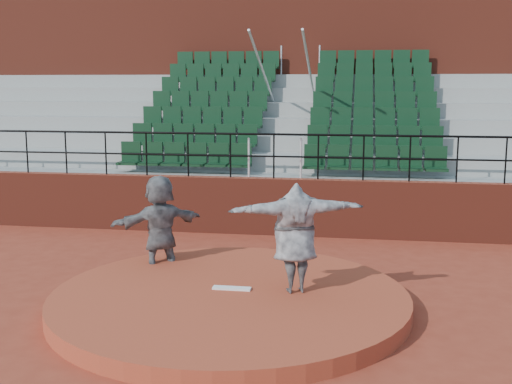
% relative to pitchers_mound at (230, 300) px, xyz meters
% --- Properties ---
extents(ground, '(90.00, 90.00, 0.00)m').
position_rel_pitchers_mound_xyz_m(ground, '(0.00, 0.00, -0.12)').
color(ground, maroon).
rests_on(ground, ground).
extents(pitchers_mound, '(5.50, 5.50, 0.25)m').
position_rel_pitchers_mound_xyz_m(pitchers_mound, '(0.00, 0.00, 0.00)').
color(pitchers_mound, '#A43D24').
rests_on(pitchers_mound, ground).
extents(pitching_rubber, '(0.60, 0.15, 0.03)m').
position_rel_pitchers_mound_xyz_m(pitching_rubber, '(0.00, 0.15, 0.14)').
color(pitching_rubber, white).
rests_on(pitching_rubber, pitchers_mound).
extents(boundary_wall, '(24.00, 0.30, 1.30)m').
position_rel_pitchers_mound_xyz_m(boundary_wall, '(0.00, 5.00, 0.53)').
color(boundary_wall, maroon).
rests_on(boundary_wall, ground).
extents(wall_railing, '(24.04, 0.05, 1.03)m').
position_rel_pitchers_mound_xyz_m(wall_railing, '(0.00, 5.00, 1.90)').
color(wall_railing, black).
rests_on(wall_railing, boundary_wall).
extents(seating_deck, '(24.00, 5.97, 4.63)m').
position_rel_pitchers_mound_xyz_m(seating_deck, '(0.00, 8.65, 1.32)').
color(seating_deck, gray).
rests_on(seating_deck, ground).
extents(press_box_facade, '(24.00, 3.00, 7.10)m').
position_rel_pitchers_mound_xyz_m(press_box_facade, '(0.00, 12.60, 3.43)').
color(press_box_facade, maroon).
rests_on(press_box_facade, ground).
extents(pitcher, '(2.16, 1.24, 1.70)m').
position_rel_pitchers_mound_xyz_m(pitcher, '(0.98, 0.22, 0.97)').
color(pitcher, black).
rests_on(pitcher, pitchers_mound).
extents(fielder, '(1.65, 1.49, 1.83)m').
position_rel_pitchers_mound_xyz_m(fielder, '(-1.58, 1.51, 0.79)').
color(fielder, black).
rests_on(fielder, ground).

